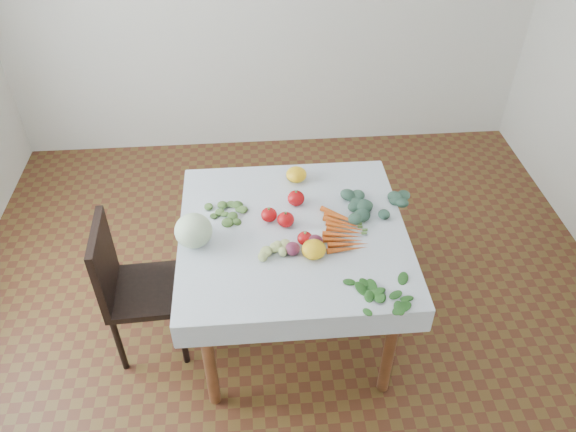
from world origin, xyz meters
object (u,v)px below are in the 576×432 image
object	(u,v)px
chair	(129,282)
cabbage	(194,231)
table	(293,245)
heirloom_back	(296,174)
carrot_bunch	(344,231)

from	to	relation	value
chair	cabbage	xyz separation A→B (m)	(0.37, -0.02, 0.35)
table	cabbage	distance (m)	0.52
table	heirloom_back	xyz separation A→B (m)	(0.06, 0.41, 0.14)
chair	cabbage	bearing A→B (deg)	-3.34
heirloom_back	carrot_bunch	size ratio (longest dim) A/B	0.33
table	carrot_bunch	xyz separation A→B (m)	(0.25, -0.04, 0.12)
cabbage	heirloom_back	bearing A→B (deg)	41.09
cabbage	heirloom_back	size ratio (longest dim) A/B	1.59
table	carrot_bunch	world-z (taller)	carrot_bunch
chair	cabbage	world-z (taller)	cabbage
cabbage	table	bearing A→B (deg)	6.45
table	chair	size ratio (longest dim) A/B	1.17
heirloom_back	table	bearing A→B (deg)	-97.61
cabbage	chair	bearing A→B (deg)	176.66
table	chair	world-z (taller)	chair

